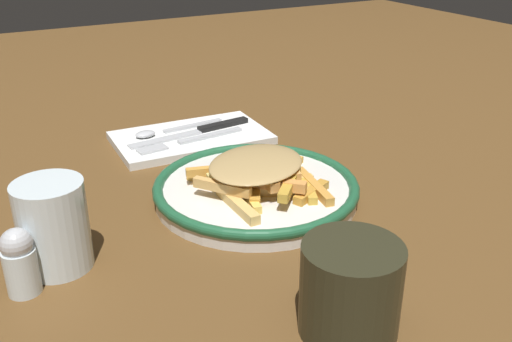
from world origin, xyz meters
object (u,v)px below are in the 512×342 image
fries_heap (258,173)px  knife (201,130)px  plate (256,189)px  coffee_mug (349,288)px  spoon (165,131)px  fork (191,140)px  water_glass (53,226)px  salt_shaker (20,261)px  napkin (191,138)px

fries_heap → knife: size_ratio=0.86×
plate → fries_heap: (-0.01, 0.00, 0.03)m
coffee_mug → fries_heap: bearing=-11.0°
plate → spoon: size_ratio=1.71×
plate → coffee_mug: (-0.26, 0.05, 0.03)m
plate → fork: bearing=1.8°
water_glass → salt_shaker: 0.05m
plate → spoon: bearing=6.6°
knife → salt_shaker: bearing=132.7°
fries_heap → water_glass: 0.25m
fork → coffee_mug: bearing=174.5°
knife → water_glass: water_glass is taller
coffee_mug → napkin: bearing=-6.6°
coffee_mug → salt_shaker: bearing=51.3°
napkin → knife: bearing=-84.3°
spoon → napkin: bearing=-126.0°
fries_heap → coffee_mug: coffee_mug is taller
fries_heap → knife: (0.23, -0.03, -0.02)m
fries_heap → water_glass: water_glass is taller
spoon → salt_shaker: bearing=140.2°
knife → coffee_mug: 0.49m
fries_heap → salt_shaker: (-0.06, 0.29, -0.00)m
plate → knife: size_ratio=1.24×
plate → spoon: 0.25m
fork → spoon: size_ratio=1.16×
spoon → salt_shaker: 0.41m
plate → knife: plate is taller
salt_shaker → fries_heap: bearing=-78.8°
fork → water_glass: bearing=133.1°
plate → coffee_mug: coffee_mug is taller
fork → salt_shaker: bearing=132.5°
coffee_mug → salt_shaker: size_ratio=1.65×
napkin → salt_shaker: size_ratio=3.42×
fork → water_glass: 0.34m
knife → water_glass: 0.38m
fork → spoon: (0.05, 0.02, 0.00)m
spoon → coffee_mug: coffee_mug is taller
knife → fries_heap: bearing=173.7°
fork → salt_shaker: (-0.26, 0.29, 0.02)m
fries_heap → fork: (0.20, 0.01, -0.02)m
napkin → spoon: bearing=54.0°
knife → spoon: 0.06m
knife → salt_shaker: (-0.29, 0.32, 0.02)m
napkin → plate: bearing=178.5°
fork → water_glass: size_ratio=1.86×
coffee_mug → knife: bearing=-8.7°
coffee_mug → fork: bearing=-5.5°
fork → salt_shaker: 0.39m
knife → spoon: bearing=66.4°
water_glass → salt_shaker: water_glass is taller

